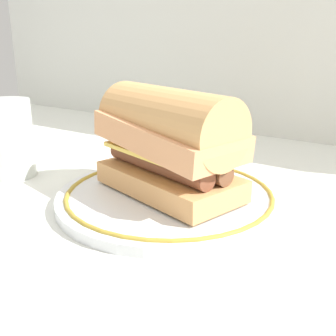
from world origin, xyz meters
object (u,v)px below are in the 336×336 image
(sausage_sandwich, at_px, (168,141))
(salt_shaker, at_px, (192,123))
(plate, at_px, (168,197))
(drinking_glass, at_px, (10,143))

(sausage_sandwich, distance_m, salt_shaker, 0.28)
(plate, relative_size, drinking_glass, 2.50)
(sausage_sandwich, distance_m, drinking_glass, 0.25)
(plate, height_order, drinking_glass, drinking_glass)
(plate, xyz_separation_m, sausage_sandwich, (-0.00, 0.00, 0.07))
(sausage_sandwich, bearing_deg, drinking_glass, -155.49)
(plate, height_order, salt_shaker, salt_shaker)
(plate, bearing_deg, salt_shaker, 113.37)
(sausage_sandwich, bearing_deg, plate, -10.32)
(salt_shaker, bearing_deg, sausage_sandwich, -66.63)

